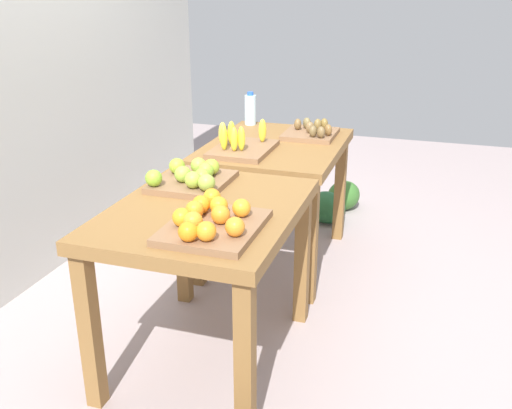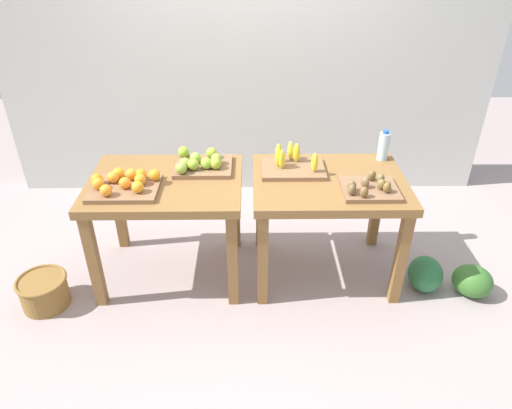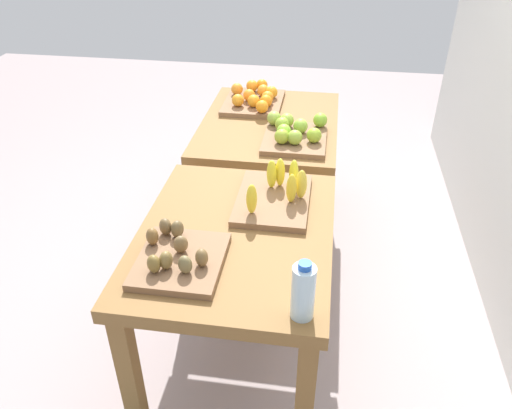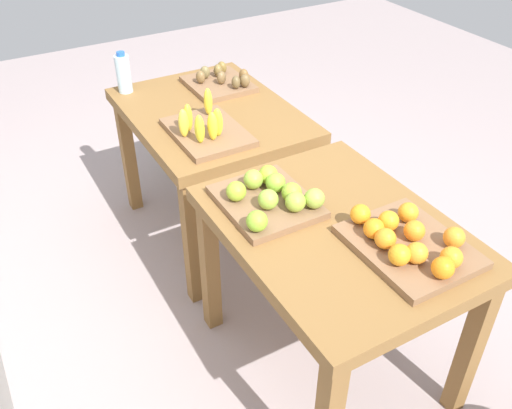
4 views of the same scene
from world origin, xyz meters
name	(u,v)px [view 2 (image 2 of 4)]	position (x,y,z in m)	size (l,w,h in m)	color
ground_plane	(248,270)	(0.00, 0.00, 0.00)	(8.00, 8.00, 0.00)	#A09090
back_wall	(247,29)	(0.00, 1.35, 1.50)	(4.40, 0.12, 3.00)	silver
display_table_left	(166,195)	(-0.56, 0.00, 0.67)	(1.04, 0.80, 0.79)	brown
display_table_right	(328,194)	(0.56, 0.00, 0.67)	(1.04, 0.80, 0.79)	brown
orange_bin	(125,184)	(-0.80, -0.12, 0.83)	(0.45, 0.36, 0.11)	brown
apple_bin	(201,163)	(-0.33, 0.16, 0.83)	(0.40, 0.37, 0.11)	brown
banana_crate	(292,165)	(0.31, 0.14, 0.83)	(0.44, 0.32, 0.17)	brown
kiwi_bin	(369,188)	(0.79, -0.17, 0.82)	(0.36, 0.32, 0.10)	brown
water_bottle	(384,146)	(0.99, 0.31, 0.89)	(0.08, 0.08, 0.23)	silver
watermelon_pile	(447,277)	(1.42, -0.24, 0.12)	(0.64, 0.42, 0.24)	#366A29
wicker_basket	(44,291)	(-1.40, -0.35, 0.12)	(0.34, 0.34, 0.22)	brown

